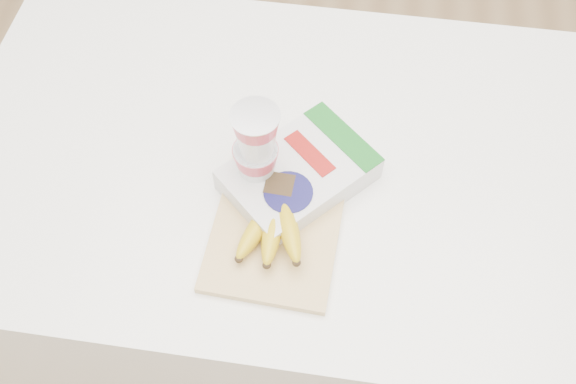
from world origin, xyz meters
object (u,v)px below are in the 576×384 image
at_px(table, 275,260).
at_px(cereal_box, 299,174).
at_px(bananas, 274,221).
at_px(yogurt_stack, 256,148).
at_px(cutting_board, 277,225).

distance_m(table, cereal_box, 0.48).
height_order(bananas, yogurt_stack, yogurt_stack).
bearing_deg(cutting_board, cereal_box, 78.19).
bearing_deg(bananas, cereal_box, 75.59).
distance_m(cutting_board, cereal_box, 0.10).
bearing_deg(bananas, table, 101.51).
bearing_deg(cereal_box, bananas, -61.35).
xyz_separation_m(bananas, cereal_box, (0.03, 0.11, -0.01)).
bearing_deg(yogurt_stack, cutting_board, -60.17).
bearing_deg(cereal_box, table, 178.20).
relative_size(table, cutting_board, 4.15).
relative_size(table, bananas, 6.89).
distance_m(bananas, yogurt_stack, 0.12).
bearing_deg(cereal_box, cutting_board, -61.31).
bearing_deg(cereal_box, yogurt_stack, -123.42).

